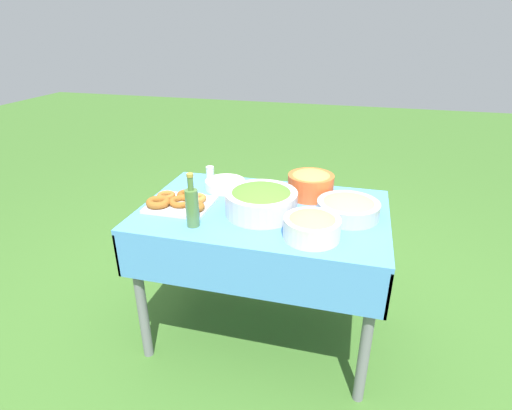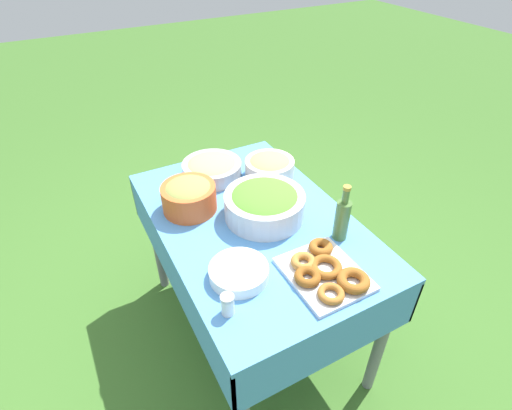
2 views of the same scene
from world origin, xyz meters
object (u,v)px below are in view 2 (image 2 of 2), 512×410
object	(u,v)px
salad_bowl	(264,203)
pasta_bowl	(212,168)
donut_platter	(325,272)
olive_oil_bottle	(342,218)
olive_bowl	(189,195)
plate_stack	(239,272)
bread_bowl	(270,167)

from	to	relation	value
salad_bowl	pasta_bowl	bearing A→B (deg)	10.15
pasta_bowl	donut_platter	xyz separation A→B (m)	(-0.82, -0.10, -0.02)
pasta_bowl	donut_platter	size ratio (longest dim) A/B	0.91
pasta_bowl	olive_oil_bottle	distance (m)	0.73
donut_platter	pasta_bowl	bearing A→B (deg)	6.65
salad_bowl	donut_platter	xyz separation A→B (m)	(-0.42, -0.02, -0.05)
pasta_bowl	olive_bowl	distance (m)	0.28
pasta_bowl	donut_platter	distance (m)	0.83
donut_platter	plate_stack	world-z (taller)	donut_platter
donut_platter	olive_bowl	distance (m)	0.68
salad_bowl	bread_bowl	world-z (taller)	salad_bowl
salad_bowl	olive_bowl	xyz separation A→B (m)	(0.20, 0.27, 0.00)
pasta_bowl	plate_stack	distance (m)	0.70
bread_bowl	olive_bowl	world-z (taller)	olive_bowl
plate_stack	olive_bowl	xyz separation A→B (m)	(0.47, 0.01, 0.05)
pasta_bowl	plate_stack	xyz separation A→B (m)	(-0.67, 0.18, -0.02)
donut_platter	olive_bowl	bearing A→B (deg)	25.26
salad_bowl	olive_oil_bottle	distance (m)	0.34
plate_stack	bread_bowl	bearing A→B (deg)	-38.97
bread_bowl	olive_bowl	bearing A→B (deg)	98.35
pasta_bowl	plate_stack	world-z (taller)	pasta_bowl
salad_bowl	donut_platter	world-z (taller)	salad_bowl
salad_bowl	bread_bowl	xyz separation A→B (m)	(0.26, -0.18, -0.01)
pasta_bowl	donut_platter	bearing A→B (deg)	-173.35
salad_bowl	pasta_bowl	distance (m)	0.41
salad_bowl	pasta_bowl	size ratio (longest dim) A/B	1.18
olive_bowl	donut_platter	bearing A→B (deg)	-154.74
donut_platter	plate_stack	distance (m)	0.31
salad_bowl	plate_stack	xyz separation A→B (m)	(-0.27, 0.26, -0.05)
donut_platter	olive_oil_bottle	size ratio (longest dim) A/B	1.28
salad_bowl	donut_platter	size ratio (longest dim) A/B	1.08
pasta_bowl	olive_oil_bottle	xyz separation A→B (m)	(-0.67, -0.28, 0.05)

